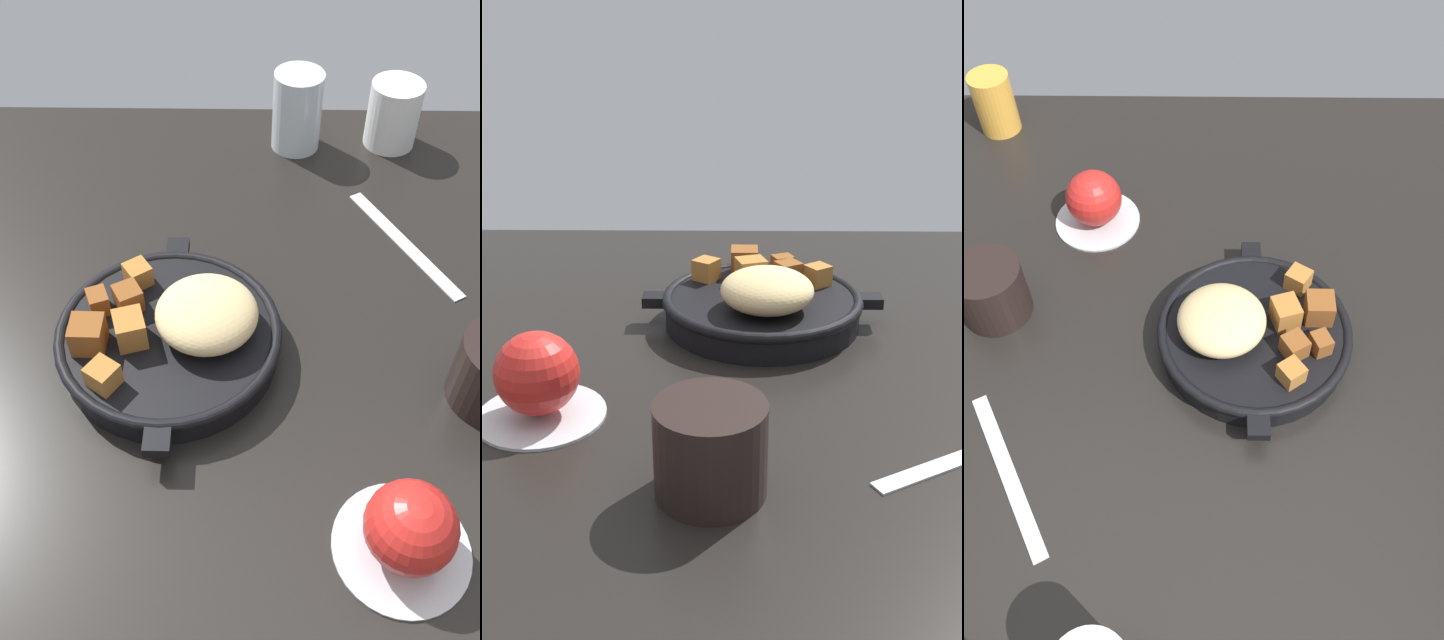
% 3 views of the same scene
% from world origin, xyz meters
% --- Properties ---
extents(ground_plane, '(0.93, 0.85, 0.02)m').
position_xyz_m(ground_plane, '(0.00, 0.00, -0.01)').
color(ground_plane, black).
extents(cast_iron_skillet, '(0.27, 0.23, 0.08)m').
position_xyz_m(cast_iron_skillet, '(-0.02, -0.06, 0.03)').
color(cast_iron_skillet, black).
rests_on(cast_iron_skillet, ground_plane).
extents(saucer_plate, '(0.11, 0.11, 0.01)m').
position_xyz_m(saucer_plate, '(0.18, 0.14, 0.00)').
color(saucer_plate, '#B7BABF').
rests_on(saucer_plate, ground_plane).
extents(red_apple, '(0.07, 0.07, 0.07)m').
position_xyz_m(red_apple, '(0.18, 0.14, 0.04)').
color(red_apple, red).
rests_on(red_apple, saucer_plate).
extents(butter_knife, '(0.18, 0.11, 0.00)m').
position_xyz_m(butter_knife, '(-0.18, 0.20, 0.00)').
color(butter_knife, silver).
rests_on(butter_knife, ground_plane).
extents(water_glass_tall, '(0.06, 0.06, 0.10)m').
position_xyz_m(water_glass_tall, '(-0.38, 0.08, 0.05)').
color(water_glass_tall, silver).
rests_on(water_glass_tall, ground_plane).
extents(white_creamer_pitcher, '(0.07, 0.07, 0.09)m').
position_xyz_m(white_creamer_pitcher, '(-0.39, 0.20, 0.04)').
color(white_creamer_pitcher, white).
rests_on(white_creamer_pitcher, ground_plane).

